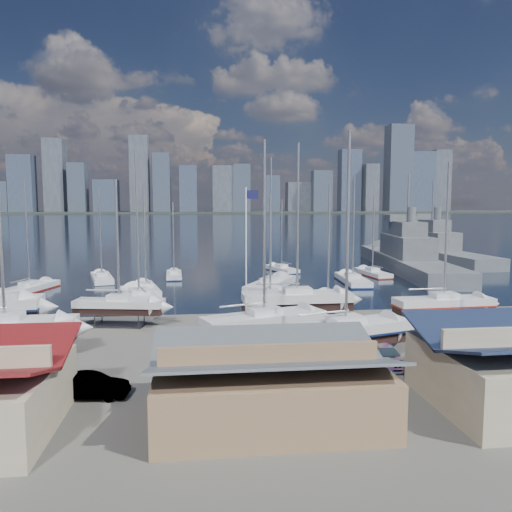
{
  "coord_description": "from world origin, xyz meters",
  "views": [
    {
      "loc": [
        -3.68,
        -51.53,
        11.5
      ],
      "look_at": [
        3.22,
        8.0,
        5.2
      ],
      "focal_mm": 35.0,
      "sensor_mm": 36.0,
      "label": 1
    }
  ],
  "objects": [
    {
      "name": "sailboat_cradle_4",
      "position": [
        5.8,
        -4.52,
        2.14
      ],
      "size": [
        10.7,
        3.26,
        17.23
      ],
      "rotation": [
        0.0,
        0.0,
        0.03
      ],
      "color": "#2D2D33",
      "rests_on": "ground"
    },
    {
      "name": "sailboat_moored_11",
      "position": [
        23.95,
        24.9,
        0.31
      ],
      "size": [
        3.64,
        9.3,
        13.53
      ],
      "rotation": [
        0.0,
        0.0,
        1.7
      ],
      "color": "black",
      "rests_on": "water"
    },
    {
      "name": "sailboat_cradle_6",
      "position": [
        19.21,
        -7.66,
        2.03
      ],
      "size": [
        9.52,
        3.07,
        15.26
      ],
      "rotation": [
        0.0,
        0.0,
        0.05
      ],
      "color": "#2D2D33",
      "rests_on": "ground"
    },
    {
      "name": "sailboat_cradle_5",
      "position": [
        6.97,
        -16.78,
        2.1
      ],
      "size": [
        10.73,
        5.8,
        16.65
      ],
      "rotation": [
        0.0,
        0.0,
        0.3
      ],
      "color": "#2D2D33",
      "rests_on": "ground"
    },
    {
      "name": "far_shore",
      "position": [
        0.0,
        560.0,
        1.1
      ],
      "size": [
        1400.0,
        80.0,
        2.2
      ],
      "primitive_type": "cube",
      "color": "#2D332D",
      "rests_on": "ground"
    },
    {
      "name": "naval_ship_east",
      "position": [
        32.29,
        31.2,
        1.66
      ],
      "size": [
        12.53,
        44.58,
        17.96
      ],
      "rotation": [
        0.0,
        0.0,
        1.44
      ],
      "color": "#5A6064",
      "rests_on": "water"
    },
    {
      "name": "sailboat_cradle_2",
      "position": [
        -11.16,
        -4.18,
        1.96
      ],
      "size": [
        8.57,
        3.75,
        13.72
      ],
      "rotation": [
        0.0,
        0.0,
        -0.18
      ],
      "color": "#2D2D33",
      "rests_on": "ground"
    },
    {
      "name": "sailboat_moored_4",
      "position": [
        -10.53,
        13.5,
        0.32
      ],
      "size": [
        4.75,
        9.86,
        14.35
      ],
      "rotation": [
        0.0,
        0.0,
        1.8
      ],
      "color": "black",
      "rests_on": "water"
    },
    {
      "name": "skyline",
      "position": [
        -7.83,
        553.76,
        39.09
      ],
      "size": [
        639.14,
        43.8,
        107.69
      ],
      "color": "#475166",
      "rests_on": "far_shore"
    },
    {
      "name": "sailboat_moored_9",
      "position": [
        10.89,
        3.03,
        0.32
      ],
      "size": [
        4.07,
        9.75,
        14.28
      ],
      "rotation": [
        0.0,
        0.0,
        1.42
      ],
      "color": "black",
      "rests_on": "water"
    },
    {
      "name": "car_d",
      "position": [
        9.55,
        -18.07,
        0.69
      ],
      "size": [
        1.94,
        4.74,
        1.37
      ],
      "primitive_type": "imported",
      "rotation": [
        0.0,
        0.0,
        0.0
      ],
      "color": "gray",
      "rests_on": "ground"
    },
    {
      "name": "sailboat_cradle_1",
      "position": [
        -18.21,
        -12.89,
        2.11
      ],
      "size": [
        10.44,
        3.19,
        16.69
      ],
      "rotation": [
        0.0,
        0.0,
        0.03
      ],
      "color": "#2D2D33",
      "rests_on": "ground"
    },
    {
      "name": "sailboat_moored_5",
      "position": [
        -7.53,
        26.37,
        0.31
      ],
      "size": [
        2.71,
        8.32,
        12.28
      ],
      "rotation": [
        0.0,
        0.0,
        1.62
      ],
      "color": "black",
      "rests_on": "water"
    },
    {
      "name": "naval_ship_west",
      "position": [
        44.2,
        46.43,
        1.67
      ],
      "size": [
        8.37,
        41.01,
        17.67
      ],
      "rotation": [
        0.0,
        0.0,
        1.62
      ],
      "color": "#5A6064",
      "rests_on": "water"
    },
    {
      "name": "car_c",
      "position": [
        2.88,
        -18.24,
        0.68
      ],
      "size": [
        3.82,
        5.34,
        1.35
      ],
      "primitive_type": "imported",
      "rotation": [
        0.0,
        0.0,
        -0.36
      ],
      "color": "gray",
      "rests_on": "ground"
    },
    {
      "name": "sailboat_moored_1",
      "position": [
        -25.72,
        15.87,
        0.31
      ],
      "size": [
        5.53,
        10.35,
        14.9
      ],
      "rotation": [
        0.0,
        0.0,
        1.28
      ],
      "color": "black",
      "rests_on": "water"
    },
    {
      "name": "sailboat_moored_10",
      "position": [
        18.39,
        17.68,
        0.31
      ],
      "size": [
        3.69,
        11.05,
        16.27
      ],
      "rotation": [
        0.0,
        0.0,
        1.51
      ],
      "color": "black",
      "rests_on": "water"
    },
    {
      "name": "ground",
      "position": [
        0.0,
        -10.0,
        0.0
      ],
      "size": [
        1400.0,
        1400.0,
        0.0
      ],
      "primitive_type": "plane",
      "color": "#605E59",
      "rests_on": "ground"
    },
    {
      "name": "car_b",
      "position": [
        -10.14,
        -21.96,
        0.73
      ],
      "size": [
        4.59,
        2.12,
        1.46
      ],
      "primitive_type": "imported",
      "rotation": [
        0.0,
        0.0,
        1.44
      ],
      "color": "gray",
      "rests_on": "ground"
    },
    {
      "name": "sailboat_moored_8",
      "position": [
        10.28,
        31.37,
        0.31
      ],
      "size": [
        5.08,
        8.87,
        12.8
      ],
      "rotation": [
        0.0,
        0.0,
        1.91
      ],
      "color": "black",
      "rests_on": "water"
    },
    {
      "name": "sailboat_moored_7",
      "position": [
        6.0,
        14.63,
        0.33
      ],
      "size": [
        8.69,
        12.41,
        18.44
      ],
      "rotation": [
        0.0,
        0.0,
        1.09
      ],
      "color": "black",
      "rests_on": "water"
    },
    {
      "name": "sailboat_moored_2",
      "position": [
        -18.03,
        23.97,
        0.32
      ],
      "size": [
        5.05,
        9.94,
        14.45
      ],
      "rotation": [
        0.0,
        0.0,
        1.83
      ],
      "color": "black",
      "rests_on": "water"
    },
    {
      "name": "flagpole",
      "position": [
        0.64,
        -7.42,
        7.52
      ],
      "size": [
        1.14,
        0.12,
        12.96
      ],
      "color": "white",
      "rests_on": "ground"
    },
    {
      "name": "shed_grey",
      "position": [
        0.0,
        -26.0,
        2.15
      ],
      "size": [
        12.6,
        8.4,
        4.17
      ],
      "color": "#8C6B4C",
      "rests_on": "ground"
    },
    {
      "name": "water",
      "position": [
        0.0,
        300.0,
        -0.15
      ],
      "size": [
        1400.0,
        600.0,
        0.4
      ],
      "primitive_type": "cube",
      "color": "#1B2A3F",
      "rests_on": "ground"
    },
    {
      "name": "sailboat_cradle_3",
      "position": [
        1.44,
        -12.97,
        2.09
      ],
      "size": [
        10.52,
        6.21,
        16.4
      ],
      "rotation": [
        0.0,
        0.0,
        0.36
      ],
      "color": "#2D2D33",
      "rests_on": "ground"
    },
    {
      "name": "sailboat_moored_6",
      "position": [
        4.77,
        6.74,
        0.31
      ],
      "size": [
        5.66,
        9.18,
        13.3
      ],
      "rotation": [
        0.0,
        0.0,
        1.18
      ],
      "color": "black",
      "rests_on": "water"
    },
    {
      "name": "car_a",
      "position": [
        -13.85,
        -18.61,
        0.7
      ],
      "size": [
        2.99,
        4.45,
        1.41
      ],
      "primitive_type": "imported",
      "rotation": [
        0.0,
        0.0,
        0.35
      ],
      "color": "gray",
      "rests_on": "ground"
    },
    {
      "name": "sailboat_moored_3",
      "position": [
        -10.65,
        7.05,
        0.31
      ],
      "size": [
        6.56,
        12.75,
        18.36
      ],
      "rotation": [
        0.0,
        0.0,
        1.84
      ],
      "color": "black",
      "rests_on": "water"
    }
  ]
}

